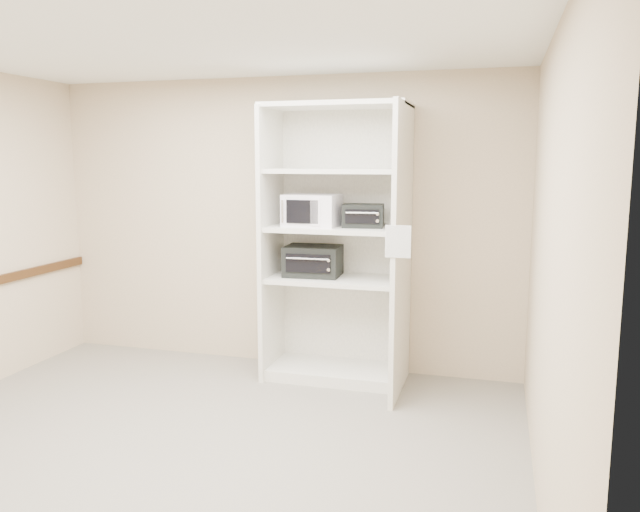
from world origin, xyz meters
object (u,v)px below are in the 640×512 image
(shelving_unit, at_px, (341,254))
(toaster_oven_lower, at_px, (313,261))
(microwave, at_px, (312,210))
(toaster_oven_upper, at_px, (363,216))

(shelving_unit, relative_size, toaster_oven_lower, 5.00)
(shelving_unit, distance_m, toaster_oven_lower, 0.28)
(microwave, relative_size, toaster_oven_upper, 1.34)
(shelving_unit, relative_size, toaster_oven_upper, 7.01)
(shelving_unit, bearing_deg, toaster_oven_upper, 5.29)
(shelving_unit, relative_size, microwave, 5.23)
(microwave, xyz_separation_m, toaster_oven_upper, (0.45, 0.03, -0.04))
(toaster_oven_upper, bearing_deg, toaster_oven_lower, 172.28)
(shelving_unit, bearing_deg, toaster_oven_lower, 175.14)
(shelving_unit, xyz_separation_m, toaster_oven_upper, (0.19, 0.02, 0.34))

